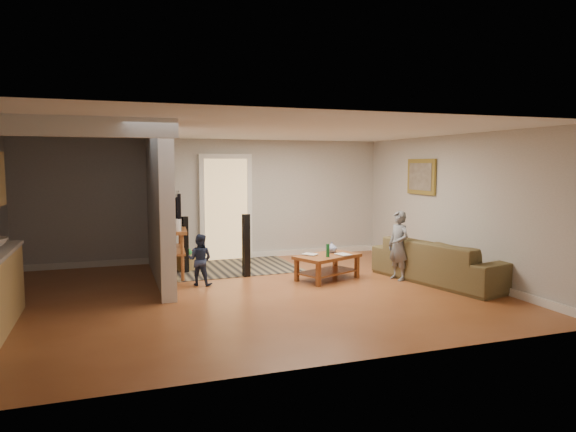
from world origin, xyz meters
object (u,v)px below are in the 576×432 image
at_px(tv_console, 172,232).
at_px(speaker_left, 246,245).
at_px(toddler, 200,285).
at_px(sofa, 441,282).
at_px(speaker_right, 185,245).
at_px(toy_basket, 188,260).
at_px(coffee_table, 328,260).
at_px(child, 398,280).

xyz_separation_m(tv_console, speaker_left, (1.22, -0.58, -0.22)).
height_order(speaker_left, toddler, speaker_left).
distance_m(sofa, speaker_right, 4.58).
bearing_deg(toy_basket, toddler, -89.98).
xyz_separation_m(sofa, coffee_table, (-1.74, 0.81, 0.34)).
height_order(coffee_table, toy_basket, coffee_table).
distance_m(tv_console, child, 4.08).
relative_size(sofa, toy_basket, 5.41).
relative_size(speaker_right, toy_basket, 2.31).
bearing_deg(speaker_left, child, -35.77).
distance_m(coffee_table, speaker_right, 2.64).
xyz_separation_m(speaker_left, toy_basket, (-0.88, 1.00, -0.39)).
height_order(tv_console, speaker_left, tv_console).
xyz_separation_m(speaker_left, toddler, (-0.88, -0.38, -0.56)).
height_order(tv_console, speaker_right, tv_console).
distance_m(tv_console, speaker_right, 0.37).
bearing_deg(speaker_left, sofa, -37.20).
bearing_deg(speaker_right, coffee_table, -51.67).
xyz_separation_m(tv_console, toddler, (0.34, -0.97, -0.78)).
bearing_deg(speaker_right, toy_basket, 51.77).
height_order(sofa, child, child).
height_order(coffee_table, tv_console, tv_console).
xyz_separation_m(sofa, toddler, (-3.90, 1.10, 0.00)).
bearing_deg(speaker_left, toddler, -167.66).
bearing_deg(speaker_left, coffee_table, -38.87).
bearing_deg(toddler, tv_console, -41.29).
xyz_separation_m(coffee_table, speaker_right, (-2.25, 1.37, 0.18)).
bearing_deg(sofa, tv_console, 50.62).
bearing_deg(toddler, toy_basket, -60.44).
bearing_deg(speaker_left, toy_basket, 120.34).
relative_size(toy_basket, child, 0.38).
bearing_deg(toddler, speaker_right, -55.34).
relative_size(speaker_left, toy_basket, 2.48).
distance_m(sofa, coffee_table, 1.95).
bearing_deg(coffee_table, speaker_left, 152.25).
height_order(sofa, speaker_right, speaker_right).
relative_size(sofa, speaker_left, 2.18).
bearing_deg(child, coffee_table, -122.31).
relative_size(speaker_right, child, 0.87).
distance_m(coffee_table, tv_console, 2.83).
height_order(sofa, toddler, toddler).
distance_m(coffee_table, child, 1.26).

